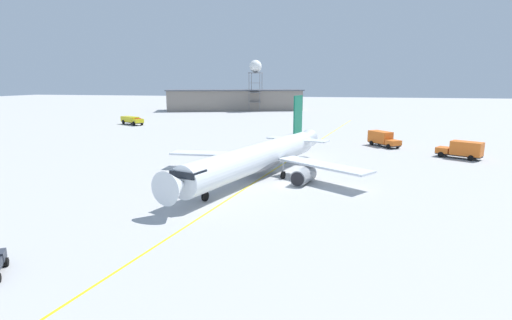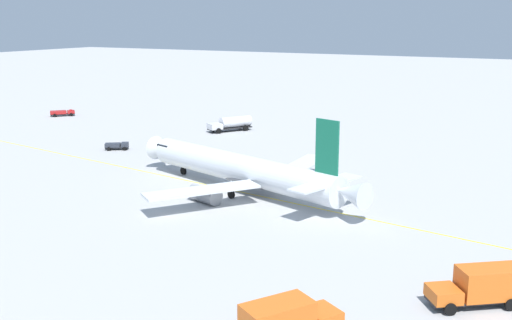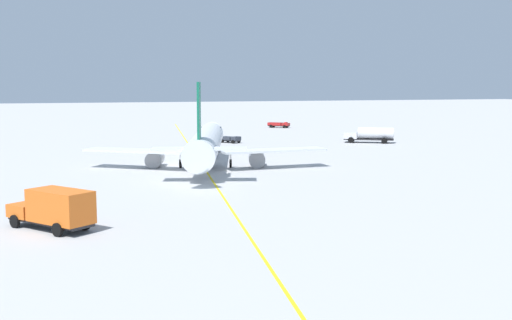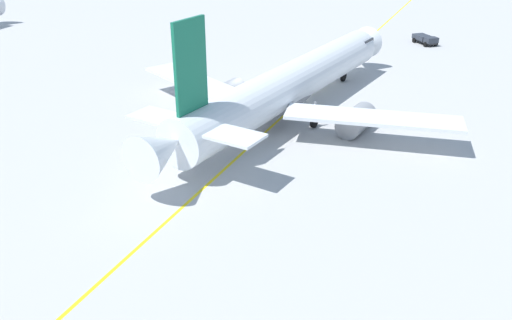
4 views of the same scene
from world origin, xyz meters
The scene contains 8 objects.
ground_plane centered at (0.00, 0.00, 0.00)m, with size 600.00×600.00×0.00m, color #B2B2B2.
airliner_main centered at (4.82, -3.01, 2.82)m, with size 30.51×37.65×11.13m.
fuel_tanker_truck centered at (42.11, 20.99, 1.57)m, with size 8.99×6.79×2.87m.
ops_pickup_truck centered at (40.11, 65.16, 0.81)m, with size 5.30×5.00×1.41m.
catering_truck_truck centered at (-14.76, -35.67, 1.66)m, with size 6.52×7.46×3.10m.
baggage_truck_truck centered at (17.33, 29.18, 0.71)m, with size 3.59×4.19×1.22m.
catering_truck_truck_extra centered at (-27.25, -24.58, 1.66)m, with size 7.62×6.01×3.10m.
taxiway_centreline centered at (4.51, -2.48, 0.00)m, with size 27.85×180.85×0.01m.
Camera 2 is at (-63.01, -41.61, 22.26)m, focal length 43.49 mm.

